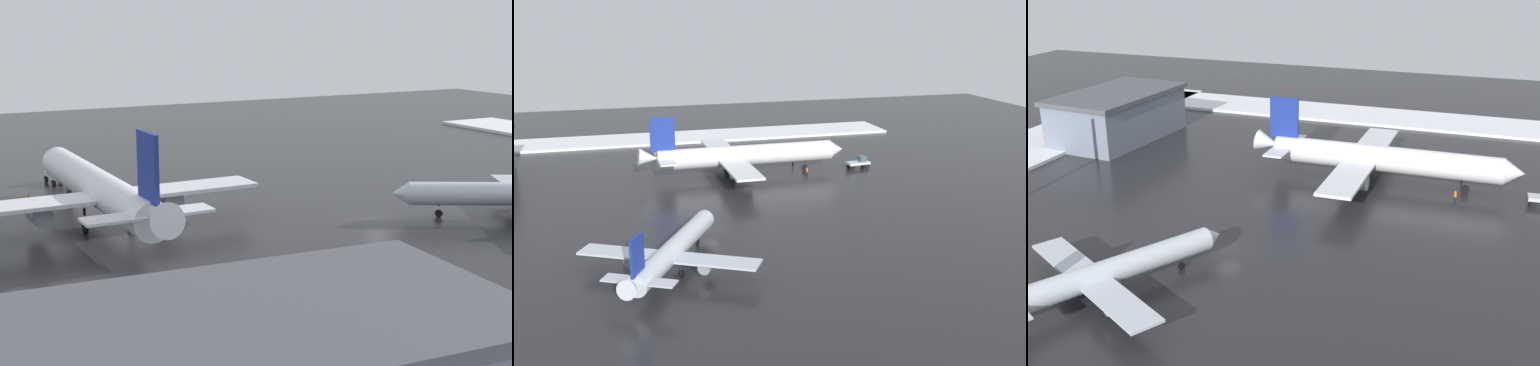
# 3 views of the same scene
# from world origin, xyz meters

# --- Properties ---
(ground_plane) EXTENTS (240.00, 240.00, 0.00)m
(ground_plane) POSITION_xyz_m (0.00, 0.00, 0.00)
(ground_plane) COLOR #232326
(airplane_parked_starboard) EXTENTS (33.66, 40.73, 12.13)m
(airplane_parked_starboard) POSITION_xyz_m (-28.36, 11.81, 4.01)
(airplane_parked_starboard) COLOR white
(airplane_parked_starboard) RESTS_ON ground_plane
(pushback_tug) EXTENTS (2.62, 4.76, 2.50)m
(pushback_tug) POSITION_xyz_m (-27.28, 35.98, 1.28)
(pushback_tug) COLOR silver
(pushback_tug) RESTS_ON ground_plane
(ground_crew_near_tug) EXTENTS (0.36, 0.36, 1.71)m
(ground_crew_near_tug) POSITION_xyz_m (-33.62, 23.90, 0.97)
(ground_crew_near_tug) COLOR black
(ground_crew_near_tug) RESTS_ON ground_plane
(ground_crew_beside_wing) EXTENTS (0.36, 0.36, 1.71)m
(ground_crew_beside_wing) POSITION_xyz_m (-24.42, 23.85, 0.97)
(ground_crew_beside_wing) COLOR black
(ground_crew_beside_wing) RESTS_ON ground_plane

